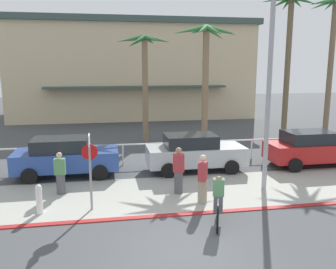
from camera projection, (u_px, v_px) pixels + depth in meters
name	position (u px, v px, depth m)	size (l,w,h in m)	color
ground_plane	(142.00, 156.00, 19.04)	(80.00, 80.00, 0.00)	#424447
sidewalk_strip	(159.00, 194.00, 13.43)	(44.00, 4.00, 0.02)	#9E9E93
curb_paint	(168.00, 215.00, 11.50)	(44.00, 0.24, 0.03)	maroon
building_backdrop	(131.00, 69.00, 35.40)	(22.02, 12.67, 8.76)	beige
rail_fence	(145.00, 147.00, 17.44)	(24.20, 0.08, 1.04)	white
stop_sign_bike_lane	(90.00, 161.00, 11.66)	(0.52, 0.56, 2.56)	gray
bollard_0	(39.00, 199.00, 11.53)	(0.20, 0.20, 1.00)	white
streetlight_curb	(272.00, 78.00, 12.96)	(0.24, 2.54, 7.50)	#9EA0A5
palm_tree_2	(144.00, 63.00, 21.95)	(3.27, 3.19, 6.59)	#846B4C
palm_tree_3	(206.00, 52.00, 19.76)	(3.59, 3.27, 6.96)	#846B4C
palm_tree_4	(290.00, 30.00, 22.85)	(3.64, 3.53, 9.13)	brown
palm_tree_5	(333.00, 33.00, 23.36)	(3.01, 3.27, 9.09)	#756047
car_blue_1	(65.00, 157.00, 15.51)	(4.40, 2.02, 1.69)	#284793
car_silver_2	(194.00, 152.00, 16.32)	(4.40, 2.02, 1.69)	#B2B7BC
car_red_3	(312.00, 148.00, 17.12)	(4.40, 2.02, 1.69)	red
cyclist_black_0	(218.00, 201.00, 10.86)	(0.64, 1.74, 1.50)	black
pedestrian_0	(179.00, 172.00, 13.35)	(0.42, 0.34, 1.78)	#4C4C51
pedestrian_1	(203.00, 181.00, 12.39)	(0.43, 0.48, 1.75)	gray
pedestrian_2	(60.00, 175.00, 13.31)	(0.40, 0.33, 1.61)	#4C4C51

